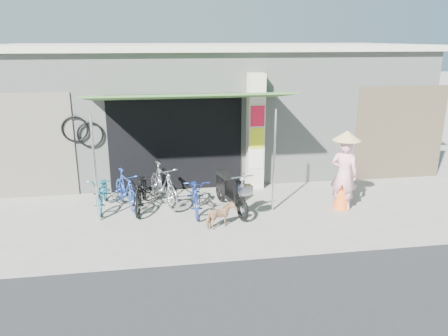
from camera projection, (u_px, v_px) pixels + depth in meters
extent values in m
plane|color=gray|center=(241.00, 226.00, 9.29)|extent=(80.00, 80.00, 0.00)
cube|color=gray|center=(210.00, 108.00, 13.61)|extent=(12.00, 5.00, 3.50)
cube|color=beige|center=(209.00, 47.00, 13.09)|extent=(12.30, 5.30, 0.16)
cube|color=black|center=(176.00, 143.00, 11.19)|extent=(3.40, 0.06, 2.50)
cube|color=black|center=(177.00, 169.00, 11.40)|extent=(3.06, 0.04, 1.10)
torus|color=black|center=(90.00, 135.00, 10.75)|extent=(0.65, 0.05, 0.65)
cylinder|color=silver|center=(89.00, 122.00, 10.68)|extent=(0.02, 0.02, 0.12)
torus|color=black|center=(75.00, 129.00, 10.66)|extent=(0.65, 0.05, 0.65)
cylinder|color=silver|center=(74.00, 116.00, 10.58)|extent=(0.02, 0.02, 0.12)
cube|color=beige|center=(255.00, 132.00, 11.30)|extent=(0.42, 0.42, 3.00)
cube|color=red|center=(258.00, 116.00, 10.97)|extent=(0.36, 0.02, 0.52)
cube|color=yellow|center=(257.00, 138.00, 11.13)|extent=(0.36, 0.02, 0.52)
cube|color=silver|center=(257.00, 159.00, 11.29)|extent=(0.36, 0.02, 0.50)
cube|color=#345B29|center=(189.00, 97.00, 9.98)|extent=(4.60, 1.88, 0.35)
cylinder|color=silver|center=(95.00, 169.00, 9.21)|extent=(0.05, 0.05, 2.36)
cylinder|color=silver|center=(274.00, 161.00, 9.79)|extent=(0.05, 0.05, 2.36)
cube|color=brown|center=(400.00, 133.00, 12.11)|extent=(2.60, 0.06, 2.60)
cube|color=#6B665B|center=(19.00, 147.00, 10.61)|extent=(2.60, 0.06, 2.60)
imported|color=#1B6A7D|center=(102.00, 192.00, 10.15)|extent=(0.55, 1.54, 0.81)
imported|color=navy|center=(126.00, 189.00, 10.18)|extent=(0.95, 1.54, 0.90)
imported|color=black|center=(141.00, 190.00, 10.12)|extent=(0.77, 1.77, 0.90)
imported|color=#A6A5AA|center=(163.00, 184.00, 10.36)|extent=(1.03, 1.74, 1.01)
imported|color=navy|center=(196.00, 194.00, 9.96)|extent=(0.64, 1.64, 0.85)
imported|color=#A17C55|center=(221.00, 216.00, 9.11)|extent=(0.71, 0.56, 0.55)
torus|color=black|center=(242.00, 210.00, 9.47)|extent=(0.20, 0.53, 0.52)
torus|color=black|center=(221.00, 191.00, 10.60)|extent=(0.20, 0.53, 0.52)
cube|color=black|center=(231.00, 197.00, 10.02)|extent=(0.42, 0.96, 0.10)
cube|color=black|center=(225.00, 184.00, 10.26)|extent=(0.37, 0.58, 0.33)
cube|color=black|center=(225.00, 175.00, 10.20)|extent=(0.35, 0.58, 0.09)
cube|color=black|center=(239.00, 192.00, 9.55)|extent=(0.23, 0.14, 0.55)
cylinder|color=silver|center=(242.00, 177.00, 9.29)|extent=(0.50, 0.15, 0.03)
cube|color=silver|center=(246.00, 190.00, 9.20)|extent=(0.29, 0.25, 0.20)
imported|color=pink|center=(344.00, 174.00, 9.99)|extent=(0.73, 0.69, 1.68)
cone|color=orange|center=(342.00, 199.00, 10.16)|extent=(0.38, 0.38, 0.46)
cone|color=#D2B771|center=(347.00, 136.00, 9.73)|extent=(0.64, 0.64, 0.22)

